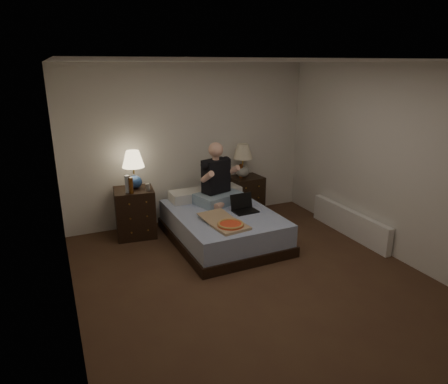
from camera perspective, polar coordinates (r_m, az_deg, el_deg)
name	(u,v)px	position (r m, az deg, el deg)	size (l,w,h in m)	color
floor	(254,280)	(4.91, 4.37, -12.49)	(4.00, 4.50, 0.00)	brown
ceiling	(260,61)	(4.24, 5.20, 18.12)	(4.00, 4.50, 0.00)	white
wall_back	(190,144)	(6.42, -4.93, 6.79)	(4.00, 2.50, 0.00)	white
wall_front	(433,274)	(2.80, 27.68, -10.36)	(4.00, 2.50, 0.00)	white
wall_left	(63,205)	(3.91, -21.99, -1.77)	(4.50, 2.50, 0.00)	white
wall_right	(393,163)	(5.63, 23.00, 3.85)	(4.50, 2.50, 0.00)	white
bed	(223,226)	(5.82, -0.20, -4.90)	(1.35, 1.79, 0.45)	#5972B3
nightstand_left	(135,213)	(6.09, -12.59, -2.89)	(0.56, 0.50, 0.73)	black
nightstand_right	(246,195)	(6.82, 3.10, -0.48)	(0.51, 0.46, 0.66)	black
lamp_left	(134,170)	(5.95, -12.78, 3.13)	(0.32, 0.32, 0.56)	navy
lamp_right	(243,161)	(6.63, 2.70, 4.48)	(0.32, 0.32, 0.56)	gray
water_bottle	(127,184)	(5.81, -13.63, 1.11)	(0.07, 0.07, 0.25)	silver
soda_can	(148,187)	(5.86, -10.85, 0.69)	(0.07, 0.07, 0.10)	beige
beer_bottle_left	(131,185)	(5.76, -13.14, 0.92)	(0.06, 0.06, 0.23)	#63330E
beer_bottle_right	(241,171)	(6.63, 2.45, 3.02)	(0.06, 0.06, 0.23)	#5E2A0D
person	(218,174)	(5.95, -0.85, 2.64)	(0.66, 0.52, 0.93)	black
laptop	(245,204)	(5.70, 3.07, -1.72)	(0.34, 0.28, 0.24)	black
pizza_box	(231,225)	(5.17, 0.95, -4.75)	(0.40, 0.76, 0.08)	tan
radiator	(349,223)	(6.29, 17.46, -4.20)	(0.10, 1.60, 0.40)	white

